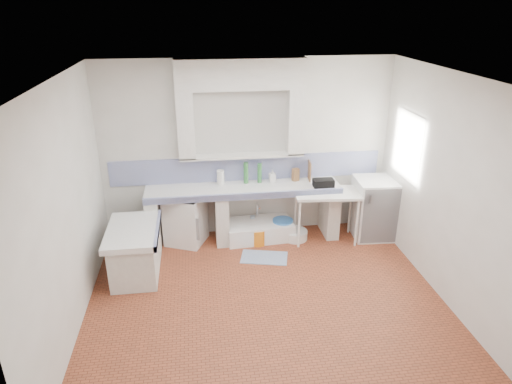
{
  "coord_description": "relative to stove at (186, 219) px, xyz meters",
  "views": [
    {
      "loc": [
        -0.78,
        -4.72,
        3.54
      ],
      "look_at": [
        0.0,
        1.0,
        1.1
      ],
      "focal_mm": 31.77,
      "sensor_mm": 36.0,
      "label": 1
    }
  ],
  "objects": [
    {
      "name": "bucket_red",
      "position": [
        0.92,
        -0.16,
        -0.25
      ],
      "size": [
        0.35,
        0.35,
        0.28
      ],
      "primitive_type": "cylinder",
      "rotation": [
        0.0,
        0.0,
        -0.21
      ],
      "color": "#AA3211",
      "rests_on": "ground"
    },
    {
      "name": "counter_pier_mid",
      "position": [
        0.56,
        -0.03,
        0.02
      ],
      "size": [
        0.2,
        0.55,
        0.82
      ],
      "primitive_type": "cube",
      "color": "silver",
      "rests_on": "ground"
    },
    {
      "name": "paper_towel",
      "position": [
        0.58,
        0.12,
        0.62
      ],
      "size": [
        0.12,
        0.12,
        0.23
      ],
      "primitive_type": "cylinder",
      "rotation": [
        0.0,
        0.0,
        -0.0
      ],
      "color": "white",
      "rests_on": "counter_slab"
    },
    {
      "name": "lace_valance",
      "position": [
        3.29,
        -0.53,
        1.59
      ],
      "size": [
        0.01,
        0.84,
        0.24
      ],
      "primitive_type": "cube",
      "color": "white",
      "rests_on": "ground"
    },
    {
      "name": "cutting_board",
      "position": [
        1.99,
        0.12,
        0.66
      ],
      "size": [
        0.04,
        0.22,
        0.31
      ],
      "primitive_type": "cube",
      "rotation": [
        0.0,
        0.0,
        -0.1
      ],
      "color": "#96633C",
      "rests_on": "counter_slab"
    },
    {
      "name": "peninsula_base",
      "position": [
        -0.69,
        -0.83,
        -0.08
      ],
      "size": [
        0.6,
        1.0,
        0.62
      ],
      "primitive_type": "cube",
      "color": "silver",
      "rests_on": "ground"
    },
    {
      "name": "knife_block",
      "position": [
        1.76,
        0.12,
        0.61
      ],
      "size": [
        0.12,
        0.11,
        0.2
      ],
      "primitive_type": "cube",
      "rotation": [
        0.0,
        0.0,
        0.37
      ],
      "color": "#96633C",
      "rests_on": "counter_slab"
    },
    {
      "name": "bucket_blue",
      "position": [
        1.54,
        -0.07,
        -0.24
      ],
      "size": [
        0.4,
        0.4,
        0.31
      ],
      "primitive_type": "cylinder",
      "rotation": [
        0.0,
        0.0,
        -0.24
      ],
      "color": "#3472C1",
      "rests_on": "ground"
    },
    {
      "name": "backsplash",
      "position": [
        1.01,
        0.26,
        0.71
      ],
      "size": [
        4.27,
        0.03,
        0.4
      ],
      "primitive_type": "cube",
      "color": "navy",
      "rests_on": "ground"
    },
    {
      "name": "stove",
      "position": [
        0.0,
        0.0,
        0.0
      ],
      "size": [
        0.72,
        0.71,
        0.78
      ],
      "primitive_type": "cube",
      "rotation": [
        0.0,
        0.0,
        -0.41
      ],
      "color": "white",
      "rests_on": "ground"
    },
    {
      "name": "counter_slab",
      "position": [
        0.91,
        -0.03,
        0.47
      ],
      "size": [
        3.0,
        0.6,
        0.08
      ],
      "primitive_type": "cube",
      "color": "white",
      "rests_on": "ground"
    },
    {
      "name": "counter_pier_left",
      "position": [
        -0.49,
        -0.03,
        0.02
      ],
      "size": [
        0.2,
        0.55,
        0.82
      ],
      "primitive_type": "cube",
      "color": "silver",
      "rests_on": "ground"
    },
    {
      "name": "peninsula_top",
      "position": [
        -0.69,
        -0.83,
        0.27
      ],
      "size": [
        0.7,
        1.1,
        0.08
      ],
      "primitive_type": "cube",
      "color": "white",
      "rests_on": "ground"
    },
    {
      "name": "wall_left",
      "position": [
        -1.24,
        -1.73,
        1.01
      ],
      "size": [
        0.0,
        4.5,
        4.5
      ],
      "primitive_type": "plane",
      "rotation": [
        1.57,
        0.0,
        1.57
      ],
      "color": "silver",
      "rests_on": "ground"
    },
    {
      "name": "green_bottle_a",
      "position": [
        0.97,
        0.12,
        0.68
      ],
      "size": [
        0.1,
        0.1,
        0.34
      ],
      "primitive_type": "cylinder",
      "rotation": [
        0.0,
        0.0,
        0.42
      ],
      "color": "#317738",
      "rests_on": "counter_slab"
    },
    {
      "name": "bucket_orange",
      "position": [
        1.11,
        -0.22,
        -0.26
      ],
      "size": [
        0.34,
        0.34,
        0.25
      ],
      "primitive_type": "cylinder",
      "rotation": [
        0.0,
        0.0,
        -0.27
      ],
      "color": "orange",
      "rests_on": "ground"
    },
    {
      "name": "side_table",
      "position": [
        2.19,
        -0.24,
        0.02
      ],
      "size": [
        1.04,
        0.64,
        0.04
      ],
      "primitive_type": "cube",
      "rotation": [
        0.0,
        0.0,
        -0.09
      ],
      "color": "white",
      "rests_on": "ground"
    },
    {
      "name": "wall_front",
      "position": [
        1.01,
        -3.73,
        1.01
      ],
      "size": [
        4.5,
        0.0,
        4.5
      ],
      "primitive_type": "plane",
      "rotation": [
        -1.57,
        0.0,
        0.0
      ],
      "color": "silver",
      "rests_on": "ground"
    },
    {
      "name": "floor",
      "position": [
        1.01,
        -1.73,
        -0.39
      ],
      "size": [
        4.5,
        4.5,
        0.0
      ],
      "primitive_type": "plane",
      "color": "brown",
      "rests_on": "ground"
    },
    {
      "name": "green_bottle_b",
      "position": [
        1.19,
        0.12,
        0.66
      ],
      "size": [
        0.07,
        0.07,
        0.31
      ],
      "primitive_type": "cylinder",
      "rotation": [
        0.0,
        0.0,
        0.0
      ],
      "color": "#317738",
      "rests_on": "counter_slab"
    },
    {
      "name": "counter_lip",
      "position": [
        0.91,
        -0.31,
        0.47
      ],
      "size": [
        3.0,
        0.04,
        0.1
      ],
      "primitive_type": "cube",
      "color": "navy",
      "rests_on": "ground"
    },
    {
      "name": "peninsula_lip",
      "position": [
        -0.36,
        -0.83,
        0.27
      ],
      "size": [
        0.04,
        1.1,
        0.1
      ],
      "primitive_type": "cube",
      "color": "navy",
      "rests_on": "ground"
    },
    {
      "name": "counter_pier_right",
      "position": [
        2.31,
        -0.03,
        0.02
      ],
      "size": [
        0.2,
        0.55,
        0.82
      ],
      "primitive_type": "cube",
      "color": "silver",
      "rests_on": "ground"
    },
    {
      "name": "alcove_mass",
      "position": [
        0.91,
        0.15,
        2.18
      ],
      "size": [
        1.9,
        0.25,
        0.45
      ],
      "primitive_type": "cube",
      "color": "silver",
      "rests_on": "ground"
    },
    {
      "name": "window_frame",
      "position": [
        3.44,
        -0.53,
        1.21
      ],
      "size": [
        0.35,
        0.86,
        1.06
      ],
      "primitive_type": "cube",
      "color": "#382011",
      "rests_on": "ground"
    },
    {
      "name": "sink",
      "position": [
        1.16,
        -0.04,
        -0.27
      ],
      "size": [
        1.1,
        0.65,
        0.25
      ],
      "primitive_type": "cube",
      "rotation": [
        0.0,
        0.0,
        0.08
      ],
      "color": "white",
      "rests_on": "ground"
    },
    {
      "name": "basin_white",
      "position": [
        1.73,
        -0.16,
        -0.32
      ],
      "size": [
        0.44,
        0.44,
        0.15
      ],
      "primitive_type": "cylinder",
      "rotation": [
        0.0,
        0.0,
        -0.15
      ],
      "color": "white",
      "rests_on": "ground"
    },
    {
      "name": "fridge",
      "position": [
        3.0,
        -0.19,
        0.09
      ],
      "size": [
        0.66,
        0.66,
        0.97
      ],
      "primitive_type": "cube",
      "rotation": [
        0.0,
        0.0,
        -0.06
      ],
      "color": "white",
      "rests_on": "ground"
    },
    {
      "name": "rug",
      "position": [
        1.15,
        -0.67,
        -0.39
      ],
      "size": [
        0.76,
        0.54,
        0.01
      ],
      "primitive_type": "cube",
      "rotation": [
        0.0,
        0.0,
        -0.24
      ],
      "color": "#44609B",
      "rests_on": "ground"
    },
    {
      "name": "black_bag",
      "position": [
        2.13,
        -0.19,
        0.53
      ],
      "size": [
        0.32,
        0.18,
        0.2
      ],
      "primitive_type": "cube",
      "rotation": [
        0.0,
        0.0,
        -0.02
      ],
      "color": "black",
      "rests_on": "side_table"
    },
    {
      "name": "water_bottle_a",
      "position": [
        1.08,
        0.12,
        -0.23
      ],
      "size": [
        0.1,
        0.1,
        0.32
      ],
      "primitive_type": "cylinder",
      "rotation": [
        0.0,
        0.0,
        -0.23
      ],
      "color": "silver",
      "rests_on": "ground"
    },
    {
      "name": "water_bottle_b",
      "position": [
        1.31,
        0.12,
        -0.25
      ],
      "size": [
        0.09,
        0.09,
        0.28
      ],
      "primitive_type": "cylinder",
      "rotation": [
        0.0,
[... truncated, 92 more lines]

